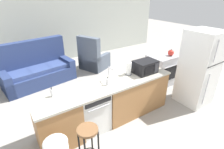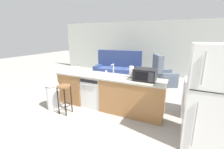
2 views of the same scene
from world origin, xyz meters
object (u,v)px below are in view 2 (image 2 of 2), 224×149
object	(u,v)px
trash_bin	(53,95)
couch	(118,70)
stove_range	(200,99)
armchair	(162,76)
paper_towel_roll	(131,72)
kettle	(213,79)
dishwasher	(95,91)
soap_bottle	(106,73)
microwave	(145,75)
dish_soap_bottle	(79,68)
bar_stool	(64,93)
refrigerator	(210,98)

from	to	relation	value
trash_bin	couch	world-z (taller)	couch
stove_range	armchair	xyz separation A→B (m)	(-1.14, 2.13, -0.10)
paper_towel_roll	kettle	world-z (taller)	paper_towel_roll
stove_range	paper_towel_roll	distance (m)	1.75
dishwasher	soap_bottle	distance (m)	0.66
dishwasher	kettle	distance (m)	2.86
paper_towel_roll	microwave	bearing A→B (deg)	-18.46
dish_soap_bottle	kettle	size ratio (longest dim) A/B	0.86
dishwasher	stove_range	distance (m)	2.66
microwave	stove_range	bearing A→B (deg)	24.08
dish_soap_bottle	bar_stool	bearing A→B (deg)	-76.45
paper_towel_roll	dish_soap_bottle	world-z (taller)	paper_towel_roll
kettle	bar_stool	distance (m)	3.44
armchair	soap_bottle	bearing A→B (deg)	-112.11
dish_soap_bottle	trash_bin	world-z (taller)	dish_soap_bottle
refrigerator	kettle	distance (m)	0.99
dishwasher	microwave	bearing A→B (deg)	-0.05
kettle	armchair	bearing A→B (deg)	120.13
refrigerator	couch	xyz separation A→B (m)	(-3.03, 3.25, -0.51)
soap_bottle	armchair	world-z (taller)	armchair
dish_soap_bottle	kettle	distance (m)	3.43
bar_stool	armchair	size ratio (longest dim) A/B	0.62
refrigerator	microwave	xyz separation A→B (m)	(-1.23, 0.55, 0.14)
stove_range	armchair	world-z (taller)	armchair
kettle	armchair	xyz separation A→B (m)	(-1.31, 2.25, -0.64)
microwave	soap_bottle	xyz separation A→B (m)	(-1.01, -0.02, -0.07)
bar_stool	trash_bin	distance (m)	0.49
paper_towel_roll	dishwasher	bearing A→B (deg)	-173.16
trash_bin	armchair	xyz separation A→B (m)	(2.36, 3.33, -0.03)
refrigerator	armchair	xyz separation A→B (m)	(-1.14, 3.23, -0.55)
dishwasher	bar_stool	world-z (taller)	dishwasher
refrigerator	couch	bearing A→B (deg)	133.02
microwave	bar_stool	size ratio (longest dim) A/B	0.68
paper_towel_roll	armchair	distance (m)	2.69
refrigerator	microwave	world-z (taller)	refrigerator
stove_range	microwave	size ratio (longest dim) A/B	1.80
refrigerator	dish_soap_bottle	bearing A→B (deg)	167.59
couch	dish_soap_bottle	bearing A→B (deg)	-95.06
stove_range	refrigerator	xyz separation A→B (m)	(-0.00, -1.10, 0.45)
soap_bottle	kettle	size ratio (longest dim) A/B	0.86
paper_towel_roll	couch	distance (m)	3.02
stove_range	kettle	bearing A→B (deg)	-36.68
refrigerator	soap_bottle	size ratio (longest dim) A/B	10.25
refrigerator	bar_stool	bearing A→B (deg)	-176.64
dishwasher	bar_stool	xyz separation A→B (m)	(-0.44, -0.73, 0.11)
kettle	armchair	distance (m)	2.68
paper_towel_roll	couch	bearing A→B (deg)	119.10
refrigerator	soap_bottle	world-z (taller)	refrigerator
dishwasher	paper_towel_roll	world-z (taller)	paper_towel_roll
dishwasher	paper_towel_roll	distance (m)	1.19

